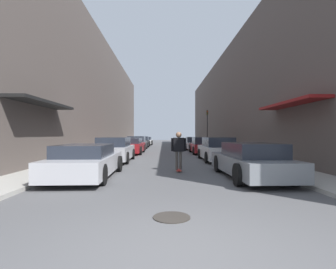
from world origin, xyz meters
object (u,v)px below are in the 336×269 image
parked_car_left_1 (115,150)px  parked_car_left_3 (137,143)px  parked_car_right_2 (202,146)px  parked_car_right_3 (194,144)px  manhole_cover (172,217)px  parked_car_left_2 (131,146)px  parked_car_left_4 (141,142)px  skateboarder (179,147)px  parked_car_right_1 (217,150)px  parked_car_left_5 (145,141)px  traffic_light (207,125)px  parked_car_right_0 (251,161)px  parked_car_left_0 (87,161)px

parked_car_left_1 → parked_car_left_3: (0.07, 11.67, -0.01)m
parked_car_right_2 → parked_car_right_3: bearing=90.6°
manhole_cover → parked_car_left_2: bearing=99.9°
parked_car_left_3 → parked_car_right_2: bearing=-42.8°
parked_car_left_4 → skateboarder: size_ratio=2.52×
parked_car_left_2 → parked_car_right_1: bearing=-44.4°
parked_car_left_5 → traffic_light: bearing=-56.6°
parked_car_left_2 → parked_car_left_5: 17.01m
manhole_cover → parked_car_left_5: bearing=94.9°
parked_car_left_1 → parked_car_right_0: bearing=-44.1°
parked_car_left_0 → skateboarder: skateboarder is taller
parked_car_left_0 → parked_car_left_5: 28.64m
parked_car_right_2 → skateboarder: (-2.52, -10.21, 0.39)m
parked_car_left_3 → parked_car_right_3: parked_car_left_3 is taller
parked_car_left_1 → parked_car_left_0: bearing=-89.6°
parked_car_left_0 → parked_car_left_2: size_ratio=1.00×
parked_car_right_2 → parked_car_left_1: bearing=-133.8°
traffic_light → parked_car_right_1: bearing=-96.7°
parked_car_right_0 → skateboarder: bearing=145.1°
skateboarder → parked_car_right_1: bearing=60.1°
parked_car_left_0 → parked_car_left_4: size_ratio=1.15×
parked_car_left_0 → parked_car_right_1: (5.93, 5.93, 0.06)m
parked_car_left_5 → parked_car_right_1: parked_car_right_1 is taller
parked_car_right_1 → manhole_cover: parked_car_right_1 is taller
parked_car_left_1 → parked_car_right_3: bearing=63.1°
parked_car_left_4 → parked_car_right_3: parked_car_left_4 is taller
parked_car_left_2 → parked_car_left_4: 11.28m
parked_car_right_1 → parked_car_right_3: size_ratio=1.07×
parked_car_left_2 → parked_car_left_5: parked_car_left_2 is taller
parked_car_right_0 → traffic_light: (1.44, 17.87, 1.89)m
parked_car_right_3 → manhole_cover: bearing=-97.7°
parked_car_left_2 → parked_car_left_3: 5.57m
parked_car_left_3 → manhole_cover: 21.94m
parked_car_right_2 → parked_car_right_3: parked_car_right_2 is taller
parked_car_left_1 → parked_car_left_5: (0.13, 23.10, -0.08)m
parked_car_left_2 → parked_car_right_3: parked_car_right_3 is taller
traffic_light → skateboarder: bearing=-103.6°
parked_car_left_2 → parked_car_right_0: (5.76, -11.82, -0.01)m
parked_car_left_2 → traffic_light: bearing=40.0°
parked_car_left_2 → parked_car_left_4: parked_car_left_4 is taller
parked_car_right_1 → manhole_cover: bearing=-106.0°
parked_car_left_0 → manhole_cover: bearing=-57.2°
parked_car_left_2 → parked_car_left_3: size_ratio=1.07×
parked_car_left_1 → parked_car_right_2: 8.61m
parked_car_left_3 → parked_car_right_2: (5.89, -5.45, -0.03)m
parked_car_right_3 → skateboarder: size_ratio=2.58×
parked_car_left_0 → parked_car_left_5: parked_car_left_0 is taller
parked_car_left_3 → manhole_cover: size_ratio=6.48×
parked_car_left_3 → traffic_light: bearing=3.8°
parked_car_right_0 → parked_car_right_2: (0.06, 11.93, 0.02)m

